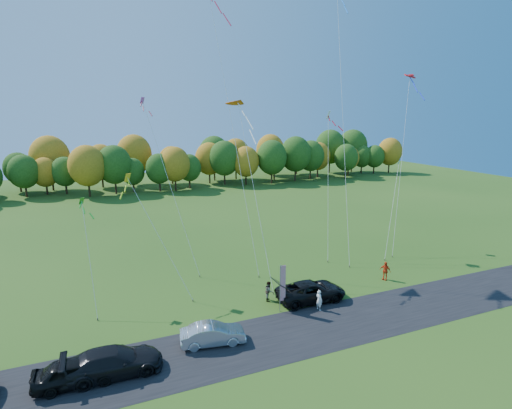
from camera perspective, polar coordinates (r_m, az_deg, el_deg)
name	(u,v)px	position (r m, az deg, el deg)	size (l,w,h in m)	color
ground	(285,305)	(32.95, 4.12, -14.15)	(160.00, 160.00, 0.00)	#264C14
asphalt_strip	(310,330)	(29.87, 7.71, -17.28)	(90.00, 6.00, 0.01)	black
tree_line	(164,189)	(83.61, -12.97, 2.21)	(116.00, 12.00, 10.00)	#1E4711
black_suv	(311,291)	(33.61, 7.87, -12.15)	(2.67, 5.78, 1.61)	black
silver_sedan	(213,334)	(27.89, -6.19, -17.92)	(1.49, 4.28, 1.41)	silver
dark_truck_a	(113,362)	(26.36, -19.72, -20.39)	(2.28, 5.62, 1.63)	black
dark_truck_b	(76,372)	(26.33, -24.33, -20.93)	(1.85, 4.59, 1.56)	black
person_tailgate_a	(319,300)	(32.21, 9.01, -13.33)	(0.59, 0.39, 1.63)	white
person_tailgate_b	(269,291)	(33.34, 1.85, -12.24)	(0.79, 0.61, 1.62)	gray
person_east	(385,271)	(38.95, 17.96, -8.99)	(1.02, 0.43, 1.74)	red
feather_flag	(282,283)	(31.07, 3.77, -11.12)	(0.51, 0.10, 3.82)	#999999
kite_delta_blue	(231,120)	(39.20, -3.52, 11.93)	(2.98, 10.67, 28.54)	#4C3F33
kite_parafoil_orange	(343,117)	(44.86, 12.30, 12.08)	(6.81, 12.64, 29.50)	#4C3F33
kite_delta_red	(249,153)	(36.32, -1.05, 7.35)	(2.25, 8.92, 17.27)	#4C3F33
kite_parafoil_rainbow	(402,162)	(47.39, 20.08, 5.77)	(7.52, 6.70, 19.72)	#4C3F33
kite_diamond_yellow	(160,238)	(33.79, -13.62, -4.64)	(4.67, 5.36, 10.49)	#4C3F33
kite_diamond_green	(89,254)	(33.08, -22.78, -6.54)	(0.90, 4.46, 8.84)	#4C3F33
kite_diamond_white	(328,185)	(43.02, 10.26, 2.76)	(3.48, 6.03, 15.68)	#4C3F33
kite_diamond_pink	(171,187)	(38.30, -12.08, 2.42)	(4.10, 6.20, 16.77)	#4C3F33
kite_diamond_blue_low	(392,208)	(45.87, 18.89, -0.49)	(5.43, 4.95, 10.27)	#4C3F33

